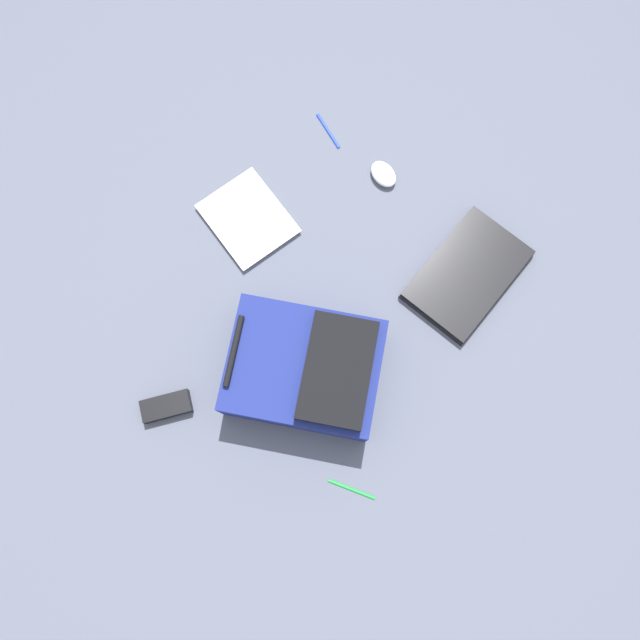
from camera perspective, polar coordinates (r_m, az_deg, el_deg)
ground_plane at (r=1.74m, az=-0.04°, el=1.08°), size 3.41×3.41×0.00m
backpack at (r=1.62m, az=-1.30°, el=-4.60°), size 0.47×0.50×0.18m
laptop at (r=1.80m, az=13.65°, el=4.20°), size 0.36×0.24×0.03m
book_blue at (r=1.83m, az=-6.76°, el=9.37°), size 0.25×0.29×0.02m
computer_mouse at (r=1.88m, az=5.97°, el=13.44°), size 0.08×0.11×0.03m
power_brick at (r=1.73m, az=-14.20°, el=-7.85°), size 0.15×0.12×0.03m
pen_black at (r=1.95m, az=0.75°, el=17.34°), size 0.05×0.13×0.01m
pen_blue at (r=1.69m, az=2.98°, el=-15.57°), size 0.06×0.13×0.01m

